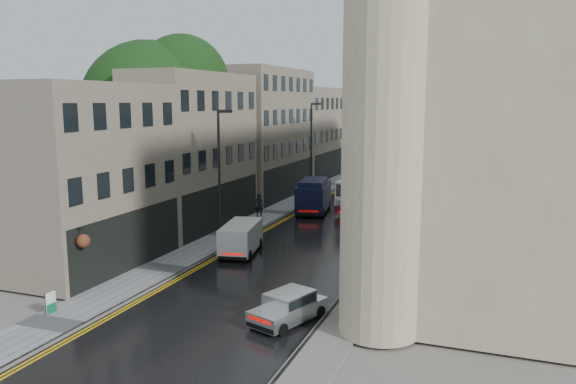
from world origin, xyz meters
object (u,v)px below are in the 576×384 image
Objects in this scene: tree_near at (150,132)px; estate_sign at (51,303)px; cream_bus at (346,195)px; tree_far at (233,132)px; lamp_post_near at (219,180)px; silver_hatchback at (256,311)px; lamp_post_far at (311,152)px; white_van at (221,244)px; white_lorry at (363,212)px; navy_van at (297,199)px; pedestrian at (259,205)px.

tree_near reaches higher than estate_sign.
cream_bus reaches higher than estate_sign.
tree_far reaches higher than lamp_post_near.
silver_hatchback is 0.40× the size of lamp_post_far.
white_van reaches higher than silver_hatchback.
tree_far is (0.30, 13.00, -0.72)m from tree_near.
cream_bus is 10.55m from white_lorry.
white_lorry is at bearing 31.64° from white_van.
white_van is at bearing -66.25° from tree_far.
white_lorry is 9.34m from lamp_post_near.
silver_hatchback is at bearing 15.39° from estate_sign.
white_van reaches higher than estate_sign.
cream_bus is at bearing -68.99° from lamp_post_far.
lamp_post_far is 9.51× the size of estate_sign.
silver_hatchback is at bearing -62.55° from tree_far.
tree_near is 16.59m from cream_bus.
cream_bus is at bearing -14.41° from tree_far.
navy_van is (-3.23, -3.04, 0.01)m from cream_bus.
lamp_post_near is at bearing 106.59° from white_van.
tree_far is at bearing 103.43° from estate_sign.
lamp_post_near is (-7.96, -4.35, 2.21)m from white_lorry.
lamp_post_far is at bearing 142.34° from cream_bus.
white_van is at bearing 76.70° from estate_sign.
white_lorry is 10.82m from pedestrian.
lamp_post_far is (1.23, 9.32, 3.47)m from pedestrian.
white_lorry is at bearing -54.59° from navy_van.
white_van is 2.27× the size of pedestrian.
pedestrian is (5.92, -7.76, -5.18)m from tree_far.
navy_van is 8.33m from lamp_post_far.
navy_van is 11.61m from lamp_post_near.
white_lorry is at bearing 105.51° from silver_hatchback.
white_van is 0.50× the size of lamp_post_near.
tree_near is 3.93× the size of silver_hatchback.
white_van is 0.48× the size of lamp_post_far.
silver_hatchback is at bearing 106.11° from pedestrian.
silver_hatchback is 0.84× the size of white_van.
white_lorry is 9.71m from navy_van.
lamp_post_near is (-1.10, -11.19, 2.91)m from navy_van.
tree_near reaches higher than cream_bus.
tree_near is at bearing -141.15° from lamp_post_far.
tree_far reaches higher than white_lorry.
tree_near is 1.58× the size of lamp_post_far.
tree_far reaches higher than navy_van.
tree_near is 2.48× the size of navy_van.
white_lorry is at bearing -62.55° from cream_bus.
cream_bus is at bearing 115.64° from silver_hatchback.
tree_near reaches higher than silver_hatchback.
pedestrian is at bearing -121.57° from lamp_post_far.
silver_hatchback is (-1.07, -14.64, -1.47)m from white_lorry.
lamp_post_near is at bearing -99.66° from cream_bus.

